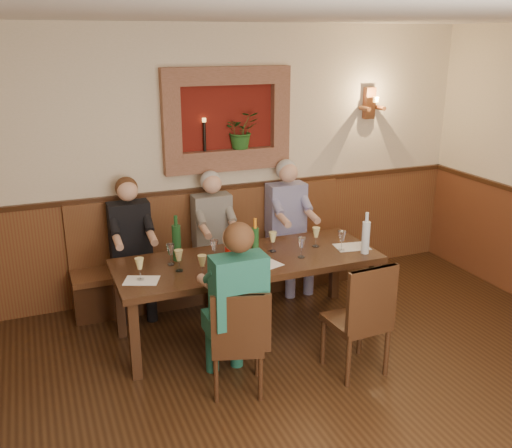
% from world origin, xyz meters
% --- Properties ---
extents(room_shell, '(6.04, 6.04, 2.82)m').
position_xyz_m(room_shell, '(0.00, 0.00, 1.89)').
color(room_shell, beige).
rests_on(room_shell, ground).
extents(wainscoting, '(6.02, 6.02, 1.15)m').
position_xyz_m(wainscoting, '(0.00, -0.00, 0.59)').
color(wainscoting, brown).
rests_on(wainscoting, ground).
extents(wall_niche, '(1.36, 0.30, 1.06)m').
position_xyz_m(wall_niche, '(0.24, 2.94, 1.81)').
color(wall_niche, '#5E140D').
rests_on(wall_niche, ground).
extents(wall_sconce, '(0.25, 0.20, 0.35)m').
position_xyz_m(wall_sconce, '(1.90, 2.93, 1.94)').
color(wall_sconce, brown).
rests_on(wall_sconce, ground).
extents(dining_table, '(2.40, 0.90, 0.75)m').
position_xyz_m(dining_table, '(0.00, 1.85, 0.68)').
color(dining_table, black).
rests_on(dining_table, ground).
extents(bench, '(3.00, 0.45, 1.11)m').
position_xyz_m(bench, '(0.00, 2.79, 0.33)').
color(bench, '#381E0F').
rests_on(bench, ground).
extents(chair_near_left, '(0.49, 0.49, 0.89)m').
position_xyz_m(chair_near_left, '(-0.41, 1.02, 0.26)').
color(chair_near_left, black).
rests_on(chair_near_left, ground).
extents(chair_near_right, '(0.46, 0.46, 0.99)m').
position_xyz_m(chair_near_right, '(0.60, 0.91, 0.29)').
color(chair_near_right, black).
rests_on(chair_near_right, ground).
extents(person_bench_left, '(0.40, 0.49, 1.38)m').
position_xyz_m(person_bench_left, '(-0.90, 2.69, 0.57)').
color(person_bench_left, black).
rests_on(person_bench_left, ground).
extents(person_bench_mid, '(0.39, 0.48, 1.37)m').
position_xyz_m(person_bench_mid, '(-0.05, 2.69, 0.56)').
color(person_bench_mid, '#534F4C').
rests_on(person_bench_mid, ground).
extents(person_bench_right, '(0.42, 0.51, 1.42)m').
position_xyz_m(person_bench_right, '(0.81, 2.69, 0.59)').
color(person_bench_right, navy).
rests_on(person_bench_right, ground).
extents(person_chair_front, '(0.41, 0.51, 1.41)m').
position_xyz_m(person_chair_front, '(-0.40, 1.07, 0.58)').
color(person_chair_front, '#174E51').
rests_on(person_chair_front, ground).
extents(spittoon_bucket, '(0.21, 0.21, 0.24)m').
position_xyz_m(spittoon_bucket, '(-0.11, 1.83, 0.87)').
color(spittoon_bucket, red).
rests_on(spittoon_bucket, dining_table).
extents(wine_bottle_green_a, '(0.07, 0.07, 0.37)m').
position_xyz_m(wine_bottle_green_a, '(0.07, 1.84, 0.90)').
color(wine_bottle_green_a, '#19471E').
rests_on(wine_bottle_green_a, dining_table).
extents(wine_bottle_green_b, '(0.09, 0.09, 0.42)m').
position_xyz_m(wine_bottle_green_b, '(-0.60, 2.05, 0.92)').
color(wine_bottle_green_b, '#19471E').
rests_on(wine_bottle_green_b, dining_table).
extents(water_bottle, '(0.10, 0.10, 0.39)m').
position_xyz_m(water_bottle, '(1.06, 1.57, 0.91)').
color(water_bottle, silver).
rests_on(water_bottle, dining_table).
extents(tasting_sheet_a, '(0.33, 0.29, 0.00)m').
position_xyz_m(tasting_sheet_a, '(-0.99, 1.71, 0.75)').
color(tasting_sheet_a, white).
rests_on(tasting_sheet_a, dining_table).
extents(tasting_sheet_b, '(0.35, 0.29, 0.00)m').
position_xyz_m(tasting_sheet_b, '(0.07, 1.64, 0.75)').
color(tasting_sheet_b, white).
rests_on(tasting_sheet_b, dining_table).
extents(tasting_sheet_c, '(0.35, 0.27, 0.00)m').
position_xyz_m(tasting_sheet_c, '(1.03, 1.76, 0.75)').
color(tasting_sheet_c, white).
rests_on(tasting_sheet_c, dining_table).
extents(tasting_sheet_d, '(0.32, 0.27, 0.00)m').
position_xyz_m(tasting_sheet_d, '(-0.22, 1.58, 0.75)').
color(tasting_sheet_d, white).
rests_on(tasting_sheet_d, dining_table).
extents(wine_glass_0, '(0.08, 0.08, 0.19)m').
position_xyz_m(wine_glass_0, '(-1.00, 1.73, 0.85)').
color(wine_glass_0, '#D7CC80').
rests_on(wine_glass_0, dining_table).
extents(wine_glass_1, '(0.08, 0.08, 0.19)m').
position_xyz_m(wine_glass_1, '(-0.68, 1.96, 0.85)').
color(wine_glass_1, white).
rests_on(wine_glass_1, dining_table).
extents(wine_glass_2, '(0.08, 0.08, 0.19)m').
position_xyz_m(wine_glass_2, '(-0.50, 1.60, 0.85)').
color(wine_glass_2, '#D7CC80').
rests_on(wine_glass_2, dining_table).
extents(wine_glass_3, '(0.08, 0.08, 0.19)m').
position_xyz_m(wine_glass_3, '(-0.29, 1.92, 0.85)').
color(wine_glass_3, white).
rests_on(wine_glass_3, dining_table).
extents(wine_glass_4, '(0.08, 0.08, 0.19)m').
position_xyz_m(wine_glass_4, '(-0.12, 1.65, 0.85)').
color(wine_glass_4, '#D7CC80').
rests_on(wine_glass_4, dining_table).
extents(wine_glass_5, '(0.08, 0.08, 0.19)m').
position_xyz_m(wine_glass_5, '(0.28, 1.93, 0.85)').
color(wine_glass_5, '#D7CC80').
rests_on(wine_glass_5, dining_table).
extents(wine_glass_6, '(0.08, 0.08, 0.19)m').
position_xyz_m(wine_glass_6, '(0.46, 1.69, 0.85)').
color(wine_glass_6, white).
rests_on(wine_glass_6, dining_table).
extents(wine_glass_7, '(0.08, 0.08, 0.19)m').
position_xyz_m(wine_glass_7, '(0.71, 1.89, 0.85)').
color(wine_glass_7, '#D7CC80').
rests_on(wine_glass_7, dining_table).
extents(wine_glass_8, '(0.08, 0.08, 0.19)m').
position_xyz_m(wine_glass_8, '(0.89, 1.71, 0.85)').
color(wine_glass_8, white).
rests_on(wine_glass_8, dining_table).
extents(wine_glass_9, '(0.08, 0.08, 0.19)m').
position_xyz_m(wine_glass_9, '(-0.22, 1.51, 0.85)').
color(wine_glass_9, '#D7CC80').
rests_on(wine_glass_9, dining_table).
extents(wine_glass_10, '(0.08, 0.08, 0.19)m').
position_xyz_m(wine_glass_10, '(-0.65, 1.79, 0.85)').
color(wine_glass_10, '#D7CC80').
rests_on(wine_glass_10, dining_table).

